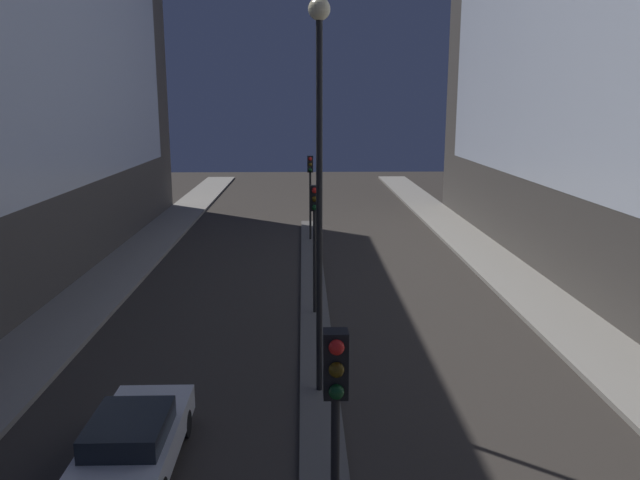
% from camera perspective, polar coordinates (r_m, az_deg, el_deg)
% --- Properties ---
extents(median_strip, '(1.04, 34.51, 0.11)m').
position_cam_1_polar(median_strip, '(23.85, -0.52, -6.04)').
color(median_strip, '#56544F').
rests_on(median_strip, ground).
extents(traffic_light_near, '(0.32, 0.42, 4.67)m').
position_cam_1_polar(traffic_light_near, '(8.49, 1.43, -16.27)').
color(traffic_light_near, black).
rests_on(traffic_light_near, median_strip).
extents(traffic_light_mid, '(0.32, 0.42, 4.67)m').
position_cam_1_polar(traffic_light_mid, '(22.12, -0.50, 1.79)').
color(traffic_light_mid, black).
rests_on(traffic_light_mid, median_strip).
extents(traffic_light_far, '(0.32, 0.42, 4.67)m').
position_cam_1_polar(traffic_light_far, '(34.56, -0.90, 5.63)').
color(traffic_light_far, black).
rests_on(traffic_light_far, median_strip).
extents(street_lamp, '(0.53, 0.53, 9.92)m').
position_cam_1_polar(street_lamp, '(15.46, -0.07, 9.12)').
color(street_lamp, black).
rests_on(street_lamp, median_strip).
extents(car_left_lane, '(1.79, 4.32, 1.38)m').
position_cam_1_polar(car_left_lane, '(14.19, -16.68, -17.19)').
color(car_left_lane, silver).
rests_on(car_left_lane, ground).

